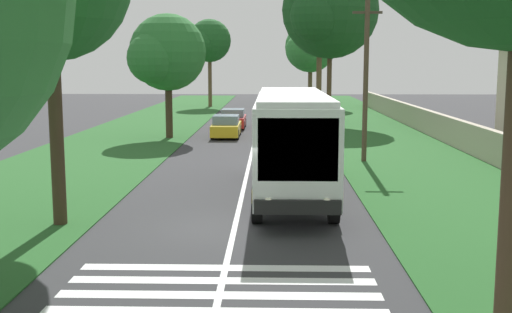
{
  "coord_description": "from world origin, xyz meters",
  "views": [
    {
      "loc": [
        -18.33,
        -1.09,
        4.8
      ],
      "look_at": [
        3.47,
        -0.54,
        1.6
      ],
      "focal_mm": 45.01,
      "sensor_mm": 36.0,
      "label": 1
    }
  ],
  "objects": [
    {
      "name": "roadside_wall",
      "position": [
        20.0,
        -11.6,
        0.83
      ],
      "size": [
        70.0,
        0.4,
        1.58
      ],
      "primitive_type": "cube",
      "color": "#B2A893",
      "rests_on": "grass_verge_right"
    },
    {
      "name": "roadside_tree_right_1",
      "position": [
        51.82,
        -6.02,
        8.16
      ],
      "size": [
        6.85,
        5.97,
        11.28
      ],
      "color": "brown",
      "rests_on": "grass_verge_right"
    },
    {
      "name": "zebra_crossing",
      "position": [
        -6.01,
        0.0,
        0.0
      ],
      "size": [
        4.95,
        6.8,
        0.01
      ],
      "color": "silver",
      "rests_on": "ground"
    },
    {
      "name": "roadside_tree_left_0",
      "position": [
        51.57,
        5.79,
        6.97
      ],
      "size": [
        5.66,
        4.6,
        9.39
      ],
      "color": "brown",
      "rests_on": "grass_verge_left"
    },
    {
      "name": "grass_verge_left",
      "position": [
        15.0,
        8.2,
        0.02
      ],
      "size": [
        120.0,
        8.0,
        0.04
      ],
      "primitive_type": "cube",
      "color": "#235623",
      "rests_on": "ground"
    },
    {
      "name": "roadside_tree_left_2",
      "position": [
        22.23,
        5.62,
        5.31
      ],
      "size": [
        5.59,
        4.83,
        7.81
      ],
      "color": "#3D2D1E",
      "rests_on": "grass_verge_left"
    },
    {
      "name": "trailing_car_1",
      "position": [
        28.66,
        1.78,
        0.67
      ],
      "size": [
        4.3,
        1.78,
        1.43
      ],
      "color": "#B21E1E",
      "rests_on": "ground"
    },
    {
      "name": "utility_pole",
      "position": [
        12.68,
        -5.57,
        4.03
      ],
      "size": [
        0.24,
        1.4,
        7.7
      ],
      "color": "#473828",
      "rests_on": "grass_verge_right"
    },
    {
      "name": "roadside_tree_right_2",
      "position": [
        62.97,
        -5.66,
        6.53
      ],
      "size": [
        7.94,
        6.35,
        9.87
      ],
      "color": "brown",
      "rests_on": "grass_verge_right"
    },
    {
      "name": "coach_bus",
      "position": [
        4.5,
        -1.8,
        2.15
      ],
      "size": [
        11.16,
        2.62,
        3.73
      ],
      "color": "white",
      "rests_on": "ground"
    },
    {
      "name": "ground",
      "position": [
        0.0,
        0.0,
        0.0
      ],
      "size": [
        160.0,
        160.0,
        0.0
      ],
      "primitive_type": "plane",
      "color": "#333335"
    },
    {
      "name": "grass_verge_right",
      "position": [
        15.0,
        -8.2,
        0.02
      ],
      "size": [
        120.0,
        8.0,
        0.04
      ],
      "primitive_type": "cube",
      "color": "#235623",
      "rests_on": "ground"
    },
    {
      "name": "roadside_tree_right_3",
      "position": [
        32.15,
        -5.39,
        8.62
      ],
      "size": [
        8.37,
        7.42,
        12.46
      ],
      "color": "#4C3826",
      "rests_on": "grass_verge_right"
    },
    {
      "name": "centre_line",
      "position": [
        15.0,
        0.0,
        0.0
      ],
      "size": [
        110.0,
        0.16,
        0.01
      ],
      "primitive_type": "cube",
      "color": "silver",
      "rests_on": "ground"
    },
    {
      "name": "trailing_car_0",
      "position": [
        23.04,
        1.89,
        0.67
      ],
      "size": [
        4.3,
        1.78,
        1.43
      ],
      "color": "gold",
      "rests_on": "ground"
    }
  ]
}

